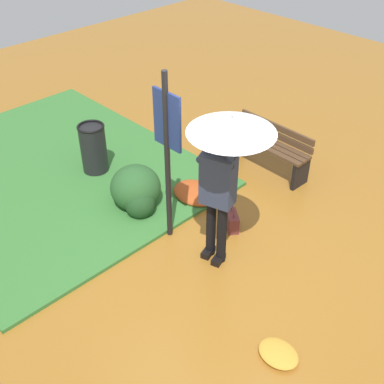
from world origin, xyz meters
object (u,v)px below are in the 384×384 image
park_bench (270,147)px  trash_bin (94,149)px  info_sign_post (167,140)px  handbag (232,221)px  person_with_umbrella (225,154)px

park_bench → trash_bin: size_ratio=1.68×
info_sign_post → handbag: size_ratio=6.22×
info_sign_post → handbag: bearing=53.4°
info_sign_post → trash_bin: size_ratio=2.76×
handbag → trash_bin: trash_bin is taller
info_sign_post → park_bench: info_sign_post is taller
handbag → trash_bin: 2.50m
park_bench → trash_bin: 2.73m
person_with_umbrella → park_bench: bearing=113.5°
person_with_umbrella → trash_bin: 2.96m
park_bench → person_with_umbrella: bearing=-66.5°
person_with_umbrella → info_sign_post: bearing=-171.6°
info_sign_post → trash_bin: 2.19m
handbag → park_bench: bearing=111.4°
person_with_umbrella → trash_bin: bearing=179.1°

